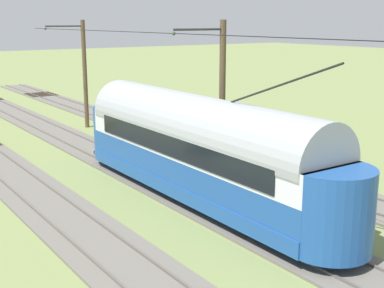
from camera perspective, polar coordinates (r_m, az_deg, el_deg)
ground_plane at (r=24.07m, az=-3.66°, el=-4.11°), size 220.00×220.00×0.00m
track_streetcar_siding at (r=27.20m, az=5.39°, el=-1.99°), size 2.80×80.00×0.18m
track_adjacent_siding at (r=24.32m, az=-4.04°, el=-3.81°), size 2.80×80.00×0.18m
track_third_siding at (r=22.28m, az=-15.64°, el=-5.89°), size 2.80×80.00×0.18m
vintage_streetcar at (r=20.96m, az=0.63°, el=-0.32°), size 2.65×16.18×5.85m
catenary_pole_foreground at (r=36.43m, az=-11.56°, el=7.56°), size 2.74×0.28×7.17m
catenary_pole_mid_near at (r=23.46m, az=3.13°, el=4.83°), size 2.74×0.28×7.17m
overhead_wire_run at (r=16.53m, az=11.17°, el=11.14°), size 2.54×49.04×0.18m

